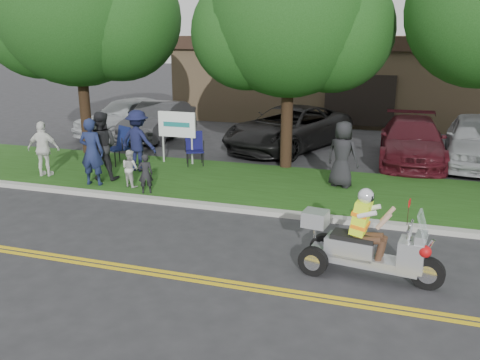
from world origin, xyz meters
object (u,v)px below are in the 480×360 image
(parked_car_mid, at_px, (289,128))
(parked_car_right, at_px, (412,141))
(lawn_chair_a, at_px, (120,143))
(spectator_adult_left, at_px, (92,152))
(spectator_adult_mid, at_px, (101,146))
(parked_car_left, at_px, (158,121))
(spectator_adult_right, at_px, (44,149))
(lawn_chair_b, at_px, (194,146))
(parked_car_far_right, at_px, (479,140))
(parked_car_far_left, at_px, (128,116))
(trike_scooter, at_px, (364,246))

(parked_car_mid, xyz_separation_m, parked_car_right, (4.28, -0.68, -0.06))
(lawn_chair_a, xyz_separation_m, parked_car_mid, (4.52, 4.16, 0.01))
(spectator_adult_left, bearing_deg, spectator_adult_mid, -90.80)
(parked_car_left, bearing_deg, spectator_adult_right, -95.15)
(spectator_adult_left, xyz_separation_m, spectator_adult_mid, (-0.06, 0.55, 0.05))
(lawn_chair_b, bearing_deg, parked_car_left, 102.57)
(parked_car_left, height_order, parked_car_far_right, parked_car_far_right)
(parked_car_far_left, height_order, parked_car_mid, parked_car_far_left)
(lawn_chair_b, height_order, spectator_adult_mid, spectator_adult_mid)
(lawn_chair_a, height_order, spectator_adult_right, spectator_adult_right)
(lawn_chair_a, distance_m, parked_car_far_left, 5.28)
(trike_scooter, relative_size, parked_car_left, 0.56)
(spectator_adult_mid, distance_m, parked_car_far_left, 7.05)
(spectator_adult_right, xyz_separation_m, parked_car_mid, (5.86, 6.11, -0.12))
(spectator_adult_mid, bearing_deg, lawn_chair_a, -87.91)
(trike_scooter, relative_size, parked_car_right, 0.50)
(parked_car_far_right, bearing_deg, spectator_adult_left, -146.44)
(spectator_adult_right, bearing_deg, parked_car_far_left, -92.66)
(lawn_chair_a, bearing_deg, spectator_adult_right, -97.59)
(spectator_adult_left, bearing_deg, spectator_adult_right, -17.41)
(lawn_chair_b, height_order, parked_car_mid, parked_car_mid)
(lawn_chair_b, height_order, spectator_adult_right, spectator_adult_right)
(parked_car_mid, bearing_deg, spectator_adult_right, -112.29)
(parked_car_far_left, xyz_separation_m, parked_car_right, (11.22, -1.21, -0.08))
(trike_scooter, distance_m, spectator_adult_mid, 8.43)
(lawn_chair_b, bearing_deg, parked_car_far_left, 112.05)
(lawn_chair_a, distance_m, parked_car_mid, 6.15)
(spectator_adult_left, bearing_deg, lawn_chair_b, -127.55)
(lawn_chair_a, bearing_deg, parked_car_left, 128.47)
(parked_car_right, relative_size, parked_car_far_right, 1.02)
(parked_car_far_left, distance_m, parked_car_left, 1.52)
(spectator_adult_left, bearing_deg, parked_car_right, -151.84)
(spectator_adult_right, bearing_deg, lawn_chair_b, -156.07)
(trike_scooter, xyz_separation_m, parked_car_mid, (-3.47, 9.62, 0.22))
(parked_car_far_left, bearing_deg, trike_scooter, -24.96)
(spectator_adult_right, height_order, parked_car_left, spectator_adult_right)
(trike_scooter, relative_size, spectator_adult_left, 1.34)
(lawn_chair_a, distance_m, parked_car_right, 9.47)
(lawn_chair_a, bearing_deg, parked_car_mid, 69.54)
(lawn_chair_b, height_order, parked_car_far_left, parked_car_far_left)
(spectator_adult_right, height_order, parked_car_far_left, spectator_adult_right)
(spectator_adult_mid, bearing_deg, parked_car_far_right, -164.65)
(parked_car_far_left, bearing_deg, parked_car_right, 13.17)
(spectator_adult_mid, bearing_deg, trike_scooter, 141.63)
(lawn_chair_a, relative_size, parked_car_left, 0.27)
(parked_car_far_left, relative_size, parked_car_left, 1.06)
(trike_scooter, height_order, spectator_adult_right, spectator_adult_right)
(trike_scooter, relative_size, lawn_chair_a, 2.08)
(trike_scooter, height_order, parked_car_right, trike_scooter)
(spectator_adult_mid, relative_size, parked_car_far_left, 0.41)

